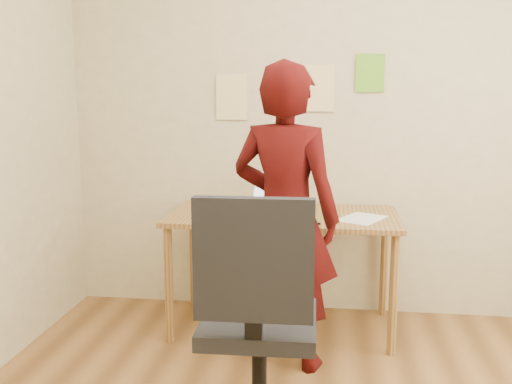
# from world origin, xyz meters

# --- Properties ---
(room) EXTENTS (3.58, 3.58, 2.78)m
(room) POSITION_xyz_m (0.00, 0.00, 1.35)
(room) COLOR brown
(room) RESTS_ON ground
(desk) EXTENTS (1.40, 0.70, 0.74)m
(desk) POSITION_xyz_m (-0.28, 1.38, 0.65)
(desk) COLOR #A27637
(desk) RESTS_ON ground
(laptop) EXTENTS (0.45, 0.42, 0.26)m
(laptop) POSITION_xyz_m (-0.36, 1.39, 0.79)
(laptop) COLOR #B6B6BD
(laptop) RESTS_ON desk
(paper_sheet) EXTENTS (0.33, 0.37, 0.00)m
(paper_sheet) POSITION_xyz_m (0.20, 1.31, 0.74)
(paper_sheet) COLOR white
(paper_sheet) RESTS_ON desk
(phone) EXTENTS (0.10, 0.14, 0.01)m
(phone) POSITION_xyz_m (-0.09, 1.17, 0.75)
(phone) COLOR black
(phone) RESTS_ON desk
(wall_note_left) EXTENTS (0.21, 0.00, 0.30)m
(wall_note_left) POSITION_xyz_m (-0.66, 1.74, 1.45)
(wall_note_left) COLOR #F6DC93
(wall_note_left) RESTS_ON room
(wall_note_mid) EXTENTS (0.21, 0.00, 0.30)m
(wall_note_mid) POSITION_xyz_m (-0.08, 1.74, 1.51)
(wall_note_mid) COLOR #F6DC93
(wall_note_mid) RESTS_ON room
(wall_note_right) EXTENTS (0.18, 0.00, 0.24)m
(wall_note_right) POSITION_xyz_m (0.24, 1.74, 1.60)
(wall_note_right) COLOR #67B829
(wall_note_right) RESTS_ON room
(office_chair) EXTENTS (0.57, 0.57, 1.10)m
(office_chair) POSITION_xyz_m (-0.28, 0.17, 0.47)
(office_chair) COLOR black
(office_chair) RESTS_ON ground
(person) EXTENTS (0.69, 0.55, 1.64)m
(person) POSITION_xyz_m (-0.23, 0.92, 0.82)
(person) COLOR #380807
(person) RESTS_ON ground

